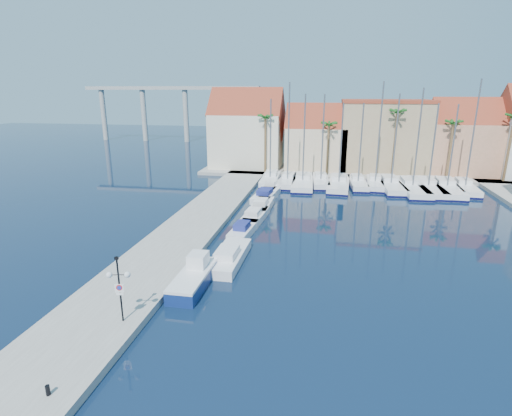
{
  "coord_description": "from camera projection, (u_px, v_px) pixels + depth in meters",
  "views": [
    {
      "loc": [
        4.31,
        -21.91,
        13.52
      ],
      "look_at": [
        -2.15,
        12.95,
        3.0
      ],
      "focal_mm": 28.0,
      "sensor_mm": 36.0,
      "label": 1
    }
  ],
  "objects": [
    {
      "name": "sailboat_11",
      "position": [
        464.0,
        187.0,
        55.23
      ],
      "size": [
        3.01,
        9.52,
        14.9
      ],
      "rotation": [
        0.0,
        0.0,
        -0.06
      ],
      "color": "white",
      "rests_on": "ground"
    },
    {
      "name": "palm_0",
      "position": [
        265.0,
        119.0,
        63.31
      ],
      "size": [
        2.6,
        2.6,
        10.15
      ],
      "color": "brown",
      "rests_on": "shore_north"
    },
    {
      "name": "palm_2",
      "position": [
        398.0,
        114.0,
        59.55
      ],
      "size": [
        2.6,
        2.6,
        11.15
      ],
      "color": "brown",
      "rests_on": "shore_north"
    },
    {
      "name": "palm_3",
      "position": [
        453.0,
        125.0,
        58.55
      ],
      "size": [
        2.6,
        2.6,
        9.65
      ],
      "color": "brown",
      "rests_on": "shore_north"
    },
    {
      "name": "motorboat_west_2",
      "position": [
        255.0,
        216.0,
        42.84
      ],
      "size": [
        2.38,
        6.22,
        1.4
      ],
      "rotation": [
        0.0,
        0.0,
        -0.07
      ],
      "color": "white",
      "rests_on": "ground"
    },
    {
      "name": "fishing_boat",
      "position": [
        194.0,
        277.0,
        28.5
      ],
      "size": [
        1.98,
        5.91,
        2.07
      ],
      "rotation": [
        0.0,
        0.0,
        -0.0
      ],
      "color": "navy",
      "rests_on": "ground"
    },
    {
      "name": "sailboat_2",
      "position": [
        303.0,
        182.0,
        58.47
      ],
      "size": [
        3.44,
        11.3,
        13.03
      ],
      "rotation": [
        0.0,
        0.0,
        0.04
      ],
      "color": "white",
      "rests_on": "ground"
    },
    {
      "name": "ground",
      "position": [
        252.0,
        312.0,
        25.25
      ],
      "size": [
        260.0,
        260.0,
        0.0
      ],
      "primitive_type": "plane",
      "color": "black",
      "rests_on": "ground"
    },
    {
      "name": "motorboat_west_1",
      "position": [
        243.0,
        230.0,
        38.63
      ],
      "size": [
        2.18,
        5.59,
        1.4
      ],
      "rotation": [
        0.0,
        0.0,
        -0.08
      ],
      "color": "white",
      "rests_on": "ground"
    },
    {
      "name": "bollard",
      "position": [
        48.0,
        390.0,
        17.66
      ],
      "size": [
        0.2,
        0.2,
        0.49
      ],
      "primitive_type": "cylinder",
      "color": "black",
      "rests_on": "quay_west"
    },
    {
      "name": "sailboat_10",
      "position": [
        446.0,
        187.0,
        55.23
      ],
      "size": [
        3.81,
        12.12,
        11.77
      ],
      "rotation": [
        0.0,
        0.0,
        -0.05
      ],
      "color": "white",
      "rests_on": "ground"
    },
    {
      "name": "palm_1",
      "position": [
        329.0,
        126.0,
        61.83
      ],
      "size": [
        2.6,
        2.6,
        9.15
      ],
      "color": "brown",
      "rests_on": "shore_north"
    },
    {
      "name": "sailboat_9",
      "position": [
        427.0,
        187.0,
        55.46
      ],
      "size": [
        3.51,
        11.81,
        11.87
      ],
      "rotation": [
        0.0,
        0.0,
        0.04
      ],
      "color": "white",
      "rests_on": "ground"
    },
    {
      "name": "motorboat_west_3",
      "position": [
        262.0,
        206.0,
        46.69
      ],
      "size": [
        2.13,
        6.36,
        1.4
      ],
      "rotation": [
        0.0,
        0.0,
        -0.02
      ],
      "color": "white",
      "rests_on": "ground"
    },
    {
      "name": "building_0",
      "position": [
        247.0,
        132.0,
        69.44
      ],
      "size": [
        12.3,
        9.0,
        13.5
      ],
      "color": "beige",
      "rests_on": "shore_north"
    },
    {
      "name": "motorboat_west_0",
      "position": [
        229.0,
        257.0,
        32.4
      ],
      "size": [
        2.31,
        7.01,
        1.4
      ],
      "rotation": [
        0.0,
        0.0,
        -0.01
      ],
      "color": "white",
      "rests_on": "ground"
    },
    {
      "name": "sailboat_7",
      "position": [
        390.0,
        184.0,
        56.87
      ],
      "size": [
        3.7,
        11.18,
        13.06
      ],
      "rotation": [
        0.0,
        0.0,
        0.07
      ],
      "color": "white",
      "rests_on": "ground"
    },
    {
      "name": "lamp_post",
      "position": [
        119.0,
        279.0,
        22.66
      ],
      "size": [
        1.36,
        0.59,
        4.08
      ],
      "rotation": [
        0.0,
        0.0,
        0.22
      ],
      "color": "black",
      "rests_on": "quay_west"
    },
    {
      "name": "sailboat_6",
      "position": [
        375.0,
        182.0,
        57.7
      ],
      "size": [
        2.78,
        8.68,
        14.64
      ],
      "rotation": [
        0.0,
        0.0,
        -0.06
      ],
      "color": "white",
      "rests_on": "ground"
    },
    {
      "name": "building_3",
      "position": [
        462.0,
        140.0,
        63.52
      ],
      "size": [
        10.3,
        8.0,
        12.0
      ],
      "color": "tan",
      "rests_on": "shore_north"
    },
    {
      "name": "viaduct",
      "position": [
        167.0,
        103.0,
        106.45
      ],
      "size": [
        48.0,
        2.2,
        14.45
      ],
      "color": "#9E9E99",
      "rests_on": "ground"
    },
    {
      "name": "motorboat_west_4",
      "position": [
        266.0,
        195.0,
        51.53
      ],
      "size": [
        2.97,
        7.37,
        1.4
      ],
      "rotation": [
        0.0,
        0.0,
        -0.1
      ],
      "color": "white",
      "rests_on": "ground"
    },
    {
      "name": "motorboat_west_5",
      "position": [
        272.0,
        186.0,
        56.13
      ],
      "size": [
        2.44,
        6.37,
        1.4
      ],
      "rotation": [
        0.0,
        0.0,
        -0.07
      ],
      "color": "white",
      "rests_on": "ground"
    },
    {
      "name": "building_2",
      "position": [
        384.0,
        135.0,
        66.45
      ],
      "size": [
        14.2,
        10.2,
        11.5
      ],
      "color": "tan",
      "rests_on": "shore_north"
    },
    {
      "name": "sailboat_5",
      "position": [
        358.0,
        183.0,
        57.77
      ],
      "size": [
        2.83,
        8.65,
        11.81
      ],
      "rotation": [
        0.0,
        0.0,
        0.07
      ],
      "color": "white",
      "rests_on": "ground"
    },
    {
      "name": "sailboat_8",
      "position": [
        411.0,
        187.0,
        55.4
      ],
      "size": [
        3.67,
        11.96,
        13.81
      ],
      "rotation": [
        0.0,
        0.0,
        0.05
      ],
      "color": "white",
      "rests_on": "ground"
    },
    {
      "name": "sailboat_0",
      "position": [
        271.0,
        179.0,
        60.37
      ],
      "size": [
        2.81,
        9.4,
        12.29
      ],
      "rotation": [
        0.0,
        0.0,
        0.04
      ],
      "color": "white",
      "rests_on": "ground"
    },
    {
      "name": "sailboat_3",
      "position": [
        320.0,
        181.0,
        59.01
      ],
      "size": [
        3.05,
        8.9,
        12.95
      ],
      "rotation": [
        0.0,
        0.0,
        0.09
      ],
      "color": "white",
      "rests_on": "ground"
    },
    {
      "name": "shore_north",
      "position": [
        362.0,
        170.0,
        68.68
      ],
      "size": [
        54.0,
        16.0,
        0.5
      ],
      "primitive_type": "cube",
      "color": "gray",
      "rests_on": "ground"
    },
    {
      "name": "sailboat_1",
      "position": [
        288.0,
        180.0,
        59.19
      ],
      "size": [
        2.74,
        9.04,
        14.56
      ],
      "rotation": [
        0.0,
        0.0,
        -0.04
      ],
      "color": "white",
      "rests_on": "ground"
    },
    {
      "name": "sailboat_4",
      "position": [
        339.0,
        183.0,
        57.51
      ],
      "size": [
        3.52,
        11.07,
        11.84
      ],
      "rotation": [
        0.0,
        0.0,
        -0.06
      ],
      "color": "white",
      "rests_on": "ground"
    },
    {
      "name": "quay_west",
      "position": [
        189.0,
        229.0,
        39.47
      ],
      "size": [
        6.0,
        77.0,
        0.5
      ],
      "primitive_type": "cube",
      "color": "gray",
      "rests_on": "ground"
    },
    {
      "name": "building_1",
      "position": [
        316.0,
        140.0,
        67.7
      ],
      "size": [
        10.3,
        8.0,
        11.0
      ],
      "color": "#CEB491",
      "rests_on": "shore_north"
    }
  ]
}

